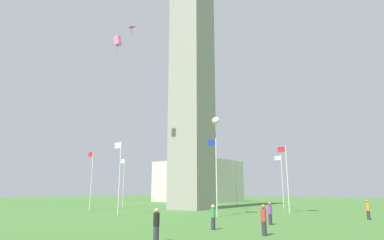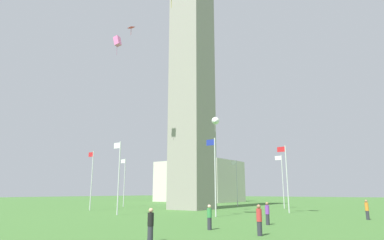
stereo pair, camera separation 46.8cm
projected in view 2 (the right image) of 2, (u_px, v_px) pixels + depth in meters
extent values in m
plane|color=#3D6B2D|center=(192.00, 209.00, 46.94)|extent=(260.00, 260.00, 0.00)
cube|color=gray|center=(192.00, 71.00, 51.53)|extent=(5.31, 5.31, 42.49)
cylinder|color=silver|center=(124.00, 182.00, 55.87)|extent=(0.14, 0.14, 8.19)
cube|color=white|center=(123.00, 161.00, 56.97)|extent=(1.00, 0.03, 0.64)
cylinder|color=silver|center=(92.00, 180.00, 45.44)|extent=(0.14, 0.14, 8.19)
cube|color=red|center=(91.00, 154.00, 46.53)|extent=(1.00, 0.03, 0.64)
cylinder|color=silver|center=(119.00, 177.00, 36.40)|extent=(0.14, 0.14, 8.19)
cube|color=white|center=(117.00, 146.00, 37.49)|extent=(1.00, 0.03, 0.64)
cylinder|color=silver|center=(215.00, 176.00, 34.05)|extent=(0.14, 0.14, 8.19)
cube|color=#1E2D99|center=(210.00, 142.00, 35.15)|extent=(1.00, 0.03, 0.64)
cylinder|color=silver|center=(287.00, 179.00, 39.77)|extent=(0.14, 0.14, 8.19)
cube|color=red|center=(281.00, 149.00, 40.87)|extent=(1.00, 0.03, 0.64)
cylinder|color=silver|center=(283.00, 181.00, 50.21)|extent=(0.14, 0.14, 8.19)
cube|color=white|center=(278.00, 158.00, 51.31)|extent=(1.00, 0.03, 0.64)
cylinder|color=silver|center=(237.00, 183.00, 59.25)|extent=(0.14, 0.14, 8.19)
cube|color=white|center=(234.00, 163.00, 60.35)|extent=(1.00, 0.03, 0.64)
cylinder|color=silver|center=(179.00, 183.00, 61.60)|extent=(0.14, 0.14, 8.19)
cube|color=white|center=(177.00, 164.00, 62.70)|extent=(1.00, 0.03, 0.64)
cylinder|color=#2D2D38|center=(260.00, 229.00, 18.96)|extent=(0.29, 0.29, 0.80)
cylinder|color=red|center=(259.00, 215.00, 19.13)|extent=(0.32, 0.32, 0.74)
sphere|color=#936B4C|center=(259.00, 207.00, 19.24)|extent=(0.24, 0.24, 0.24)
cylinder|color=#2D2D38|center=(368.00, 215.00, 29.71)|extent=(0.29, 0.29, 0.80)
cylinder|color=orange|center=(367.00, 207.00, 29.87)|extent=(0.32, 0.32, 0.74)
sphere|color=#936B4C|center=(366.00, 201.00, 29.98)|extent=(0.24, 0.24, 0.24)
cylinder|color=#2D2D38|center=(268.00, 220.00, 25.18)|extent=(0.29, 0.29, 0.80)
cylinder|color=purple|center=(267.00, 210.00, 25.34)|extent=(0.32, 0.32, 0.69)
sphere|color=#936B4C|center=(267.00, 204.00, 25.44)|extent=(0.24, 0.24, 0.24)
cylinder|color=#2D2D38|center=(150.00, 234.00, 16.55)|extent=(0.29, 0.29, 0.80)
cylinder|color=black|center=(151.00, 219.00, 16.71)|extent=(0.32, 0.32, 0.65)
sphere|color=tan|center=(151.00, 210.00, 16.81)|extent=(0.24, 0.24, 0.24)
cylinder|color=#2D2D38|center=(210.00, 224.00, 21.93)|extent=(0.29, 0.29, 0.80)
cylinder|color=#388C47|center=(209.00, 213.00, 22.08)|extent=(0.32, 0.32, 0.61)
sphere|color=beige|center=(209.00, 206.00, 22.17)|extent=(0.24, 0.24, 0.24)
cone|color=white|center=(215.00, 121.00, 43.11)|extent=(1.40, 1.48, 1.24)
cylinder|color=#A7A7A7|center=(215.00, 127.00, 42.94)|extent=(0.04, 0.04, 1.21)
cube|color=red|center=(131.00, 28.00, 43.31)|extent=(0.87, 0.83, 0.29)
cylinder|color=maroon|center=(131.00, 32.00, 43.17)|extent=(0.04, 0.04, 0.97)
cylinder|color=#A4921C|center=(171.00, 0.00, 32.33)|extent=(0.04, 0.04, 1.81)
cube|color=pink|center=(117.00, 41.00, 46.43)|extent=(1.19, 0.95, 1.49)
cylinder|color=#A44A79|center=(117.00, 49.00, 46.17)|extent=(0.04, 0.04, 1.80)
cube|color=beige|center=(199.00, 182.00, 84.87)|extent=(19.53, 14.27, 10.22)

